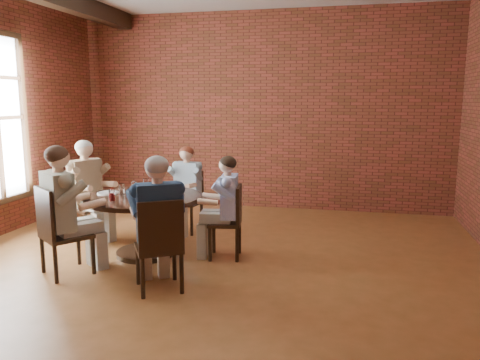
% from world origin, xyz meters
% --- Properties ---
extents(floor, '(7.00, 7.00, 0.00)m').
position_xyz_m(floor, '(0.00, 0.00, 0.00)').
color(floor, '#9F6131').
rests_on(floor, ground).
extents(wall_back, '(7.00, 0.00, 7.00)m').
position_xyz_m(wall_back, '(0.00, 3.50, 1.70)').
color(wall_back, maroon).
rests_on(wall_back, ground).
extents(dining_table, '(1.41, 1.41, 0.75)m').
position_xyz_m(dining_table, '(-0.90, 0.56, 0.53)').
color(dining_table, black).
rests_on(dining_table, floor).
extents(chair_a, '(0.43, 0.43, 0.89)m').
position_xyz_m(chair_a, '(0.16, 0.71, 0.49)').
color(chair_a, black).
rests_on(chair_a, floor).
extents(diner_a, '(0.64, 0.55, 1.24)m').
position_xyz_m(diner_a, '(0.09, 0.70, 0.62)').
color(diner_a, '#4865BD').
rests_on(diner_a, floor).
extents(chair_b, '(0.43, 0.43, 0.89)m').
position_xyz_m(chair_b, '(-0.73, 1.74, 0.49)').
color(chair_b, black).
rests_on(chair_b, floor).
extents(diner_b, '(0.55, 0.64, 1.24)m').
position_xyz_m(diner_b, '(-0.74, 1.67, 0.62)').
color(diner_b, '#98B2C1').
rests_on(diner_b, floor).
extents(chair_c, '(0.58, 0.58, 0.95)m').
position_xyz_m(chair_c, '(-2.01, 1.08, 0.51)').
color(chair_c, black).
rests_on(chair_c, floor).
extents(diner_c, '(0.83, 0.77, 1.36)m').
position_xyz_m(diner_c, '(-1.93, 1.04, 0.68)').
color(diner_c, brown).
rests_on(diner_c, floor).
extents(chair_d, '(0.65, 0.65, 0.98)m').
position_xyz_m(chair_d, '(-1.53, -0.28, 0.53)').
color(chair_d, black).
rests_on(chair_d, floor).
extents(diner_d, '(0.89, 0.92, 1.42)m').
position_xyz_m(diner_d, '(-1.47, -0.21, 0.71)').
color(diner_d, gray).
rests_on(diner_d, floor).
extents(chair_e, '(0.61, 0.61, 0.95)m').
position_xyz_m(chair_e, '(-0.27, -0.46, 0.52)').
color(chair_e, black).
rests_on(chair_e, floor).
extents(diner_e, '(0.82, 0.86, 1.36)m').
position_xyz_m(diner_e, '(-0.32, -0.38, 0.68)').
color(diner_e, '#192C47').
rests_on(diner_e, floor).
extents(plate_a, '(0.26, 0.26, 0.01)m').
position_xyz_m(plate_a, '(-0.58, 0.75, 0.76)').
color(plate_a, white).
rests_on(plate_a, dining_table).
extents(plate_b, '(0.26, 0.26, 0.01)m').
position_xyz_m(plate_b, '(-0.79, 1.01, 0.76)').
color(plate_b, white).
rests_on(plate_b, dining_table).
extents(plate_c, '(0.26, 0.26, 0.01)m').
position_xyz_m(plate_c, '(-1.38, 0.58, 0.76)').
color(plate_c, white).
rests_on(plate_c, dining_table).
extents(plate_d, '(0.26, 0.26, 0.01)m').
position_xyz_m(plate_d, '(-0.61, 0.26, 0.76)').
color(plate_d, white).
rests_on(plate_d, dining_table).
extents(glass_a, '(0.07, 0.07, 0.14)m').
position_xyz_m(glass_a, '(-0.66, 0.67, 0.82)').
color(glass_a, white).
rests_on(glass_a, dining_table).
extents(glass_b, '(0.07, 0.07, 0.14)m').
position_xyz_m(glass_b, '(-0.81, 0.79, 0.82)').
color(glass_b, white).
rests_on(glass_b, dining_table).
extents(glass_c, '(0.07, 0.07, 0.14)m').
position_xyz_m(glass_c, '(-1.04, 0.95, 0.82)').
color(glass_c, white).
rests_on(glass_c, dining_table).
extents(glass_d, '(0.07, 0.07, 0.14)m').
position_xyz_m(glass_d, '(-1.09, 0.71, 0.82)').
color(glass_d, white).
rests_on(glass_d, dining_table).
extents(glass_e, '(0.07, 0.07, 0.14)m').
position_xyz_m(glass_e, '(-1.18, 0.55, 0.82)').
color(glass_e, white).
rests_on(glass_e, dining_table).
extents(glass_f, '(0.07, 0.07, 0.14)m').
position_xyz_m(glass_f, '(-1.13, 0.21, 0.82)').
color(glass_f, white).
rests_on(glass_f, dining_table).
extents(smartphone, '(0.09, 0.15, 0.01)m').
position_xyz_m(smartphone, '(-0.57, 0.22, 0.75)').
color(smartphone, black).
rests_on(smartphone, dining_table).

